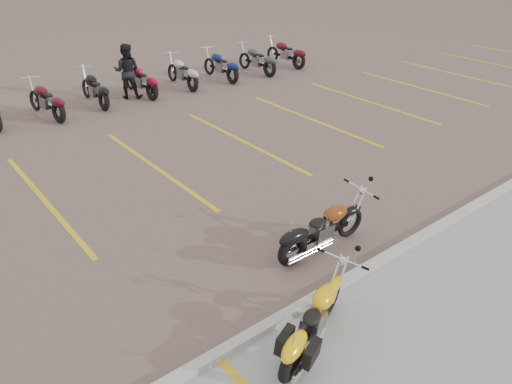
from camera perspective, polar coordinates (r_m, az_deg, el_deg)
ground at (r=9.63m, az=0.04°, el=-5.29°), size 100.00×100.00×0.00m
curb at (r=8.43m, az=8.72°, el=-10.82°), size 60.00×0.18×0.12m
parking_stripes at (r=12.59m, az=-11.41°, el=2.77°), size 38.00×5.50×0.01m
yellow_cruiser at (r=7.25m, az=6.14°, el=-14.72°), size 1.89×0.88×0.82m
flame_cruiser at (r=9.11m, az=7.31°, el=-4.51°), size 2.08×0.31×0.86m
person_b at (r=17.83m, az=-14.52°, el=13.24°), size 1.13×1.10×1.83m
bg_bike_row at (r=17.24m, az=-20.64°, el=10.54°), size 18.88×2.03×1.10m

